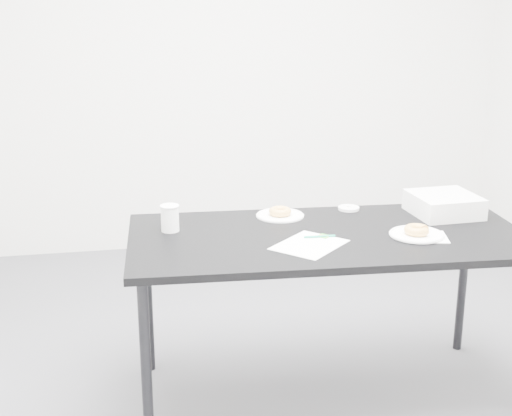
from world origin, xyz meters
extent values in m
plane|color=#515056|center=(0.00, 0.00, 0.00)|extent=(4.00, 4.00, 0.00)
cube|color=white|center=(0.00, 2.00, 1.35)|extent=(4.00, 0.02, 2.70)
cube|color=black|center=(0.17, -0.10, 0.74)|extent=(1.70, 0.87, 0.03)
cylinder|color=black|center=(-0.61, -0.39, 0.36)|extent=(0.04, 0.04, 0.73)
cylinder|color=black|center=(-0.58, 0.26, 0.36)|extent=(0.04, 0.04, 0.73)
cylinder|color=black|center=(0.96, 0.18, 0.36)|extent=(0.04, 0.04, 0.73)
cube|color=white|center=(0.06, -0.23, 0.76)|extent=(0.36, 0.35, 0.00)
cube|color=green|center=(0.15, -0.14, 0.76)|extent=(0.06, 0.06, 0.00)
cylinder|color=#0D8F6A|center=(0.13, -0.15, 0.77)|extent=(0.13, 0.02, 0.01)
cube|color=white|center=(0.57, -0.22, 0.76)|extent=(0.19, 0.19, 0.00)
cylinder|color=white|center=(0.53, -0.20, 0.77)|extent=(0.23, 0.23, 0.01)
torus|color=gold|center=(0.53, -0.20, 0.79)|extent=(0.14, 0.14, 0.04)
cylinder|color=white|center=(0.03, 0.18, 0.76)|extent=(0.22, 0.22, 0.01)
torus|color=gold|center=(0.03, 0.18, 0.78)|extent=(0.11, 0.11, 0.03)
cylinder|color=white|center=(-0.47, 0.06, 0.82)|extent=(0.08, 0.08, 0.11)
cylinder|color=white|center=(0.37, 0.22, 0.77)|extent=(0.10, 0.10, 0.01)
cube|color=white|center=(0.77, 0.07, 0.81)|extent=(0.30, 0.30, 0.09)
camera|label=1|loc=(-0.65, -2.83, 1.72)|focal=50.00mm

